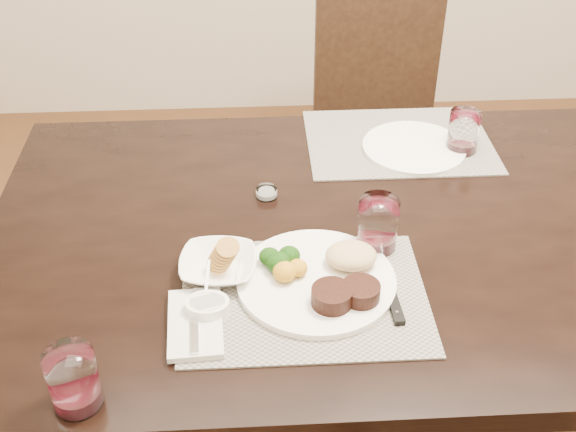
{
  "coord_description": "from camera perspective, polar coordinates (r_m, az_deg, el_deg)",
  "views": [
    {
      "loc": [
        -0.43,
        -1.21,
        1.67
      ],
      "look_at": [
        -0.36,
        -0.05,
        0.82
      ],
      "focal_mm": 45.0,
      "sensor_mm": 36.0,
      "label": 1
    }
  ],
  "objects": [
    {
      "name": "cracker_bowl",
      "position": [
        1.4,
        -5.53,
        -3.88
      ],
      "size": [
        0.16,
        0.16,
        0.07
      ],
      "rotation": [
        0.0,
        0.0,
        -0.09
      ],
      "color": "white",
      "rests_on": "placemat_near"
    },
    {
      "name": "placemat_near",
      "position": [
        1.36,
        1.28,
        -6.36
      ],
      "size": [
        0.46,
        0.34,
        0.0
      ],
      "primitive_type": "cube",
      "color": "gray",
      "rests_on": "dining_table"
    },
    {
      "name": "wine_glass_near",
      "position": [
        1.45,
        7.08,
        -0.84
      ],
      "size": [
        0.08,
        0.08,
        0.11
      ],
      "rotation": [
        0.0,
        0.0,
        0.32
      ],
      "color": "silver",
      "rests_on": "placemat_near"
    },
    {
      "name": "chair_far",
      "position": [
        2.48,
        7.14,
        7.74
      ],
      "size": [
        0.42,
        0.42,
        0.9
      ],
      "color": "black",
      "rests_on": "ground"
    },
    {
      "name": "wine_glass_far",
      "position": [
        1.81,
        13.67,
        6.35
      ],
      "size": [
        0.08,
        0.08,
        0.1
      ],
      "rotation": [
        0.0,
        0.0,
        -0.19
      ],
      "color": "silver",
      "rests_on": "placemat_far"
    },
    {
      "name": "dinner_plate",
      "position": [
        1.38,
        2.86,
        -4.85
      ],
      "size": [
        0.31,
        0.31,
        0.05
      ],
      "rotation": [
        0.0,
        0.0,
        0.38
      ],
      "color": "white",
      "rests_on": "placemat_near"
    },
    {
      "name": "steak_knife",
      "position": [
        1.37,
        8.21,
        -6.28
      ],
      "size": [
        0.02,
        0.23,
        0.01
      ],
      "rotation": [
        0.0,
        0.0,
        0.05
      ],
      "color": "white",
      "rests_on": "placemat_near"
    },
    {
      "name": "salt_cellar",
      "position": [
        1.62,
        -1.71,
        1.85
      ],
      "size": [
        0.05,
        0.05,
        0.02
      ],
      "rotation": [
        0.0,
        0.0,
        -0.24
      ],
      "color": "silver",
      "rests_on": "dining_table"
    },
    {
      "name": "napkin_fork",
      "position": [
        1.31,
        -7.34,
        -8.38
      ],
      "size": [
        0.11,
        0.18,
        0.02
      ],
      "rotation": [
        0.0,
        0.0,
        0.06
      ],
      "color": "white",
      "rests_on": "placemat_near"
    },
    {
      "name": "far_plate",
      "position": [
        1.81,
        9.91,
        5.34
      ],
      "size": [
        0.25,
        0.25,
        0.01
      ],
      "primitive_type": "cylinder",
      "color": "white",
      "rests_on": "placemat_far"
    },
    {
      "name": "sauce_ramekin",
      "position": [
        1.32,
        -6.37,
        -7.15
      ],
      "size": [
        0.08,
        0.12,
        0.06
      ],
      "rotation": [
        0.0,
        0.0,
        -0.13
      ],
      "color": "white",
      "rests_on": "placemat_near"
    },
    {
      "name": "wine_glass_side",
      "position": [
        1.2,
        -16.56,
        -12.47
      ],
      "size": [
        0.08,
        0.08,
        0.11
      ],
      "rotation": [
        0.0,
        0.0,
        0.21
      ],
      "color": "silver",
      "rests_on": "dining_table"
    },
    {
      "name": "dining_table",
      "position": [
        1.63,
        12.73,
        -2.93
      ],
      "size": [
        2.0,
        1.0,
        0.75
      ],
      "color": "black",
      "rests_on": "ground"
    },
    {
      "name": "placemat_far",
      "position": [
        1.85,
        8.73,
        5.85
      ],
      "size": [
        0.46,
        0.34,
        0.0
      ],
      "primitive_type": "cube",
      "color": "gray",
      "rests_on": "dining_table"
    }
  ]
}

